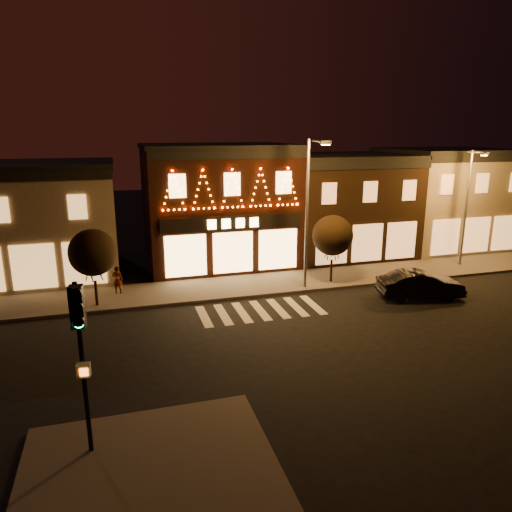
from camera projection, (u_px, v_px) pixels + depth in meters
name	position (u px, v px, depth m)	size (l,w,h in m)	color
ground	(286.00, 342.00, 21.36)	(120.00, 120.00, 0.00)	black
sidewalk_far	(272.00, 283.00, 29.30)	(44.00, 4.00, 0.15)	#47423D
sidewalk_near	(152.00, 485.00, 12.60)	(7.00, 7.00, 0.15)	#47423D
building_left	(16.00, 221.00, 29.85)	(12.20, 8.28, 7.30)	#786855
building_pulp	(219.00, 205.00, 33.26)	(10.20, 8.34, 8.30)	black
building_right_a	(342.00, 204.00, 35.97)	(9.20, 8.28, 7.50)	black
building_right_b	(444.00, 198.00, 38.39)	(9.20, 8.28, 7.80)	#786855
traffic_signal_near	(80.00, 337.00, 12.83)	(0.40, 0.54, 5.14)	black
streetlamp_mid	(309.00, 203.00, 26.91)	(0.61, 1.97, 8.58)	#59595E
streetlamp_right	(469.00, 200.00, 31.80)	(0.72, 1.78, 7.77)	#59595E
tree_left	(93.00, 253.00, 24.70)	(2.47, 2.47, 4.13)	black
tree_right	(333.00, 235.00, 28.78)	(2.46, 2.46, 4.12)	black
dark_sedan	(420.00, 285.00, 26.78)	(1.65, 4.73, 1.56)	black
pedestrian	(118.00, 280.00, 27.10)	(0.58, 0.38, 1.60)	gray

